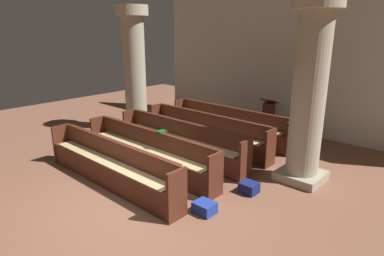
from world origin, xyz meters
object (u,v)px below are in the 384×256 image
Objects in this scene: pew_row_3 at (148,149)px; kneeler_box_navy at (249,188)px; pew_row_1 at (206,130)px; pew_row_2 at (179,139)px; pew_row_4 at (109,162)px; pillar_aisle_side at (309,89)px; hymn_book at (161,132)px; pew_row_0 at (228,122)px; lectern at (268,119)px; kneeler_box_blue at (205,208)px; pillar_far_side at (135,68)px.

kneeler_box_navy is at bearing 14.52° from pew_row_3.
kneeler_box_navy is at bearing -31.79° from pew_row_1.
kneeler_box_navy is (2.29, 0.59, -0.38)m from pew_row_3.
pew_row_2 and pew_row_4 have the same top height.
pillar_aisle_side reaches higher than kneeler_box_navy.
kneeler_box_navy is (-0.48, -1.24, -1.83)m from pillar_aisle_side.
pew_row_1 and pew_row_3 have the same top height.
pew_row_4 is 2.82m from kneeler_box_navy.
hymn_book is (0.25, 0.20, 0.42)m from pew_row_3.
hymn_book reaches higher than pew_row_4.
pillar_aisle_side reaches higher than pew_row_1.
pew_row_0 is at bearing 90.00° from pew_row_2.
lectern is 5.45× the size of hymn_book.
hymn_book is (0.25, -0.81, 0.42)m from pew_row_2.
pew_row_4 is at bearing -96.56° from lectern.
pew_row_2 is 10.99× the size of kneeler_box_blue.
pew_row_0 is at bearing 90.00° from pew_row_3.
pew_row_0 is at bearing -116.68° from lectern.
pew_row_0 is at bearing 133.35° from kneeler_box_navy.
pillar_far_side is at bearing -177.03° from pew_row_1.
pew_row_2 is 3.26m from lectern.
pillar_far_side reaches higher than hymn_book.
kneeler_box_navy is (2.04, 0.40, -0.81)m from hymn_book.
pew_row_1 and pew_row_2 have the same top height.
lectern reaches higher than pew_row_4.
pillar_aisle_side is (2.77, -0.18, 1.44)m from pew_row_1.
pew_row_0 is 3.61× the size of lectern.
hymn_book reaches higher than pew_row_3.
pew_row_3 is 1.01m from pew_row_4.
pew_row_1 is at bearing -105.25° from lectern.
pew_row_4 is 11.96× the size of kneeler_box_navy.
pew_row_4 is 5.26m from lectern.
pew_row_4 is (0.00, -3.02, 0.00)m from pew_row_1.
pew_row_3 is 10.99× the size of kneeler_box_blue.
pillar_aisle_side reaches higher than pew_row_3.
pillar_far_side is (-5.50, 0.04, 0.00)m from pillar_aisle_side.
lectern reaches higher than pew_row_1.
lectern is (0.60, 5.22, -0.04)m from pew_row_4.
pew_row_2 is (0.00, -1.01, 0.00)m from pew_row_1.
pillar_aisle_side is (2.77, -1.19, 1.44)m from pew_row_0.
pew_row_2 and pew_row_3 have the same top height.
lectern is (0.60, 2.20, -0.04)m from pew_row_1.
pew_row_1 is 1.01m from pew_row_2.
pillar_aisle_side is at bearing -3.77° from pew_row_1.
lectern is 4.01m from kneeler_box_navy.
pew_row_0 is 1.05× the size of pillar_far_side.
pew_row_1 is at bearing -90.00° from pew_row_0.
pew_row_2 is at bearing -90.00° from pew_row_0.
pillar_far_side is 3.56m from hymn_book.
pew_row_1 is 1.00× the size of pew_row_4.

